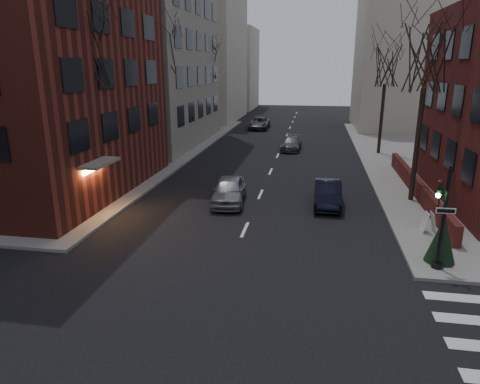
% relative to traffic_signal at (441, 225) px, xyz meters
% --- Properties ---
extents(low_wall_right, '(0.35, 16.00, 1.00)m').
position_rel_traffic_signal_xyz_m(low_wall_right, '(1.36, 10.01, -1.26)').
color(low_wall_right, '#591B19').
rests_on(low_wall_right, sidewalk_far_right).
extents(building_distant_la, '(14.00, 16.00, 18.00)m').
position_rel_traffic_signal_xyz_m(building_distant_la, '(-22.94, 46.01, 7.09)').
color(building_distant_la, '#B7AF9B').
rests_on(building_distant_la, ground).
extents(building_distant_ra, '(14.00, 14.00, 16.00)m').
position_rel_traffic_signal_xyz_m(building_distant_ra, '(7.06, 41.01, 6.09)').
color(building_distant_ra, '#B7AF9B').
rests_on(building_distant_ra, ground).
extents(building_distant_lb, '(10.00, 12.00, 14.00)m').
position_rel_traffic_signal_xyz_m(building_distant_lb, '(-20.94, 63.01, 5.09)').
color(building_distant_lb, '#B7AF9B').
rests_on(building_distant_lb, ground).
extents(traffic_signal, '(0.76, 0.44, 4.00)m').
position_rel_traffic_signal_xyz_m(traffic_signal, '(0.00, 0.00, 0.00)').
color(traffic_signal, black).
rests_on(traffic_signal, sidewalk_far_right).
extents(tree_left_a, '(4.18, 4.18, 10.26)m').
position_rel_traffic_signal_xyz_m(tree_left_a, '(-16.74, 5.01, 6.56)').
color(tree_left_a, '#2D231C').
rests_on(tree_left_a, sidewalk_far_left).
extents(tree_left_b, '(4.40, 4.40, 10.80)m').
position_rel_traffic_signal_xyz_m(tree_left_b, '(-16.74, 17.01, 7.00)').
color(tree_left_b, '#2D231C').
rests_on(tree_left_b, sidewalk_far_left).
extents(tree_left_c, '(3.96, 3.96, 9.72)m').
position_rel_traffic_signal_xyz_m(tree_left_c, '(-16.74, 31.01, 6.12)').
color(tree_left_c, '#2D231C').
rests_on(tree_left_c, sidewalk_far_left).
extents(tree_right_a, '(3.96, 3.96, 9.72)m').
position_rel_traffic_signal_xyz_m(tree_right_a, '(0.86, 9.01, 6.12)').
color(tree_right_a, '#2D231C').
rests_on(tree_right_a, sidewalk_far_right).
extents(tree_right_b, '(3.74, 3.74, 9.18)m').
position_rel_traffic_signal_xyz_m(tree_right_b, '(0.86, 23.01, 5.68)').
color(tree_right_b, '#2D231C').
rests_on(tree_right_b, sidewalk_far_right).
extents(streetlamp_near, '(0.36, 0.36, 6.28)m').
position_rel_traffic_signal_xyz_m(streetlamp_near, '(-16.14, 13.01, 2.33)').
color(streetlamp_near, black).
rests_on(streetlamp_near, sidewalk_far_left).
extents(streetlamp_far, '(0.36, 0.36, 6.28)m').
position_rel_traffic_signal_xyz_m(streetlamp_far, '(-16.14, 33.01, 2.33)').
color(streetlamp_far, black).
rests_on(streetlamp_far, sidewalk_far_left).
extents(parked_sedan, '(1.51, 4.24, 1.39)m').
position_rel_traffic_signal_xyz_m(parked_sedan, '(-3.94, 7.47, -1.21)').
color(parked_sedan, black).
rests_on(parked_sedan, ground).
extents(car_lane_silver, '(2.18, 4.56, 1.50)m').
position_rel_traffic_signal_xyz_m(car_lane_silver, '(-9.52, 7.00, -1.16)').
color(car_lane_silver, gray).
rests_on(car_lane_silver, ground).
extents(car_lane_gray, '(1.93, 4.36, 1.24)m').
position_rel_traffic_signal_xyz_m(car_lane_gray, '(-6.92, 23.77, -1.29)').
color(car_lane_gray, '#46474C').
rests_on(car_lane_gray, ground).
extents(car_lane_far, '(2.41, 5.17, 1.43)m').
position_rel_traffic_signal_xyz_m(car_lane_far, '(-11.69, 37.08, -1.19)').
color(car_lane_far, '#434248').
rests_on(car_lane_far, ground).
extents(sandwich_board, '(0.47, 0.63, 0.97)m').
position_rel_traffic_signal_xyz_m(sandwich_board, '(0.62, 3.84, -1.27)').
color(sandwich_board, silver).
rests_on(sandwich_board, sidewalk_far_right).
extents(evergreen_shrub, '(1.51, 1.51, 1.92)m').
position_rel_traffic_signal_xyz_m(evergreen_shrub, '(0.29, 0.58, -0.80)').
color(evergreen_shrub, black).
rests_on(evergreen_shrub, sidewalk_far_right).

